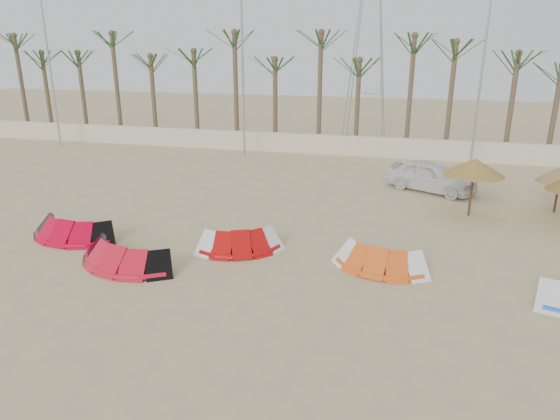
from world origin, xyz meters
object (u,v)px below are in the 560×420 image
(parasol_left, at_px, (474,167))
(car, at_px, (431,176))
(kite_red_left, at_px, (77,226))
(kite_orange, at_px, (380,255))
(kite_red_right, at_px, (243,238))
(kite_red_mid, at_px, (130,251))

(parasol_left, bearing_deg, car, 113.21)
(car, bearing_deg, kite_red_left, 153.74)
(kite_red_left, height_order, kite_orange, same)
(kite_red_right, bearing_deg, kite_orange, -3.95)
(kite_red_right, distance_m, parasol_left, 10.30)
(kite_red_mid, bearing_deg, kite_red_right, 33.10)
(kite_orange, distance_m, car, 9.94)
(kite_red_left, relative_size, kite_red_mid, 0.93)
(kite_red_mid, height_order, kite_orange, same)
(kite_red_mid, distance_m, parasol_left, 14.16)
(kite_red_left, height_order, car, car)
(car, bearing_deg, parasol_left, -129.66)
(parasol_left, relative_size, car, 0.56)
(kite_red_mid, height_order, car, car)
(kite_red_mid, xyz_separation_m, kite_red_right, (3.27, 2.13, -0.00))
(kite_red_mid, relative_size, kite_orange, 1.16)
(parasol_left, bearing_deg, kite_orange, -118.41)
(kite_red_mid, distance_m, kite_orange, 8.36)
(kite_red_left, distance_m, kite_red_right, 6.53)
(kite_red_right, height_order, kite_orange, same)
(kite_red_right, bearing_deg, kite_red_left, -176.16)
(kite_red_left, xyz_separation_m, kite_red_mid, (3.24, -1.70, 0.00))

